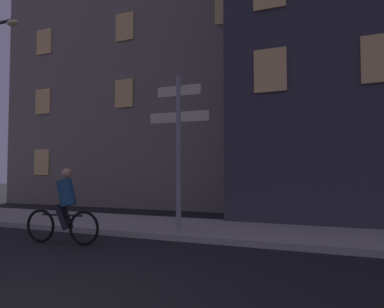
# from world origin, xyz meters

# --- Properties ---
(sidewalk_kerb) EXTENTS (40.00, 2.98, 0.14)m
(sidewalk_kerb) POSITION_xyz_m (0.00, 6.04, 0.07)
(sidewalk_kerb) COLOR #9E9991
(sidewalk_kerb) RESTS_ON ground_plane
(signpost) EXTENTS (1.50, 0.12, 3.64)m
(signpost) POSITION_xyz_m (-0.24, 4.85, 2.25)
(signpost) COLOR gray
(signpost) RESTS_ON sidewalk_kerb
(cyclist) EXTENTS (1.82, 0.36, 1.61)m
(cyclist) POSITION_xyz_m (-2.22, 3.32, 0.75)
(cyclist) COLOR black
(cyclist) RESTS_ON ground_plane
(building_left_block) EXTENTS (13.82, 6.17, 20.42)m
(building_left_block) POSITION_xyz_m (-5.52, 13.49, 10.21)
(building_left_block) COLOR slate
(building_left_block) RESTS_ON ground_plane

